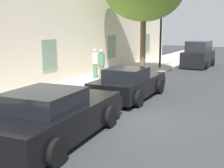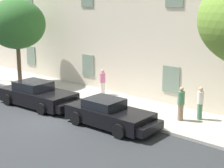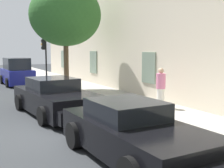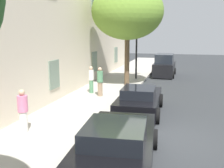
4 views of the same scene
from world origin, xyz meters
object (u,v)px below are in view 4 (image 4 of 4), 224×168
object	(u,v)px
sportscar_red_lead	(118,144)
sportscar_yellow_flank	(140,100)
hatchback_parked	(164,66)
pedestrian_bystander	(23,111)
pedestrian_admiring	(91,79)
tree_midblock	(127,12)
street_lamp	(142,31)
pedestrian_strolling	(100,81)

from	to	relation	value
sportscar_red_lead	sportscar_yellow_flank	bearing A→B (deg)	2.35
hatchback_parked	pedestrian_bystander	distance (m)	16.07
pedestrian_admiring	sportscar_yellow_flank	bearing A→B (deg)	-128.93
pedestrian_admiring	pedestrian_bystander	xyz separation A→B (m)	(-6.85, 0.25, -0.04)
hatchback_parked	tree_midblock	world-z (taller)	tree_midblock
sportscar_yellow_flank	street_lamp	xyz separation A→B (m)	(8.68, 1.28, 3.31)
sportscar_red_lead	pedestrian_bystander	size ratio (longest dim) A/B	3.25
pedestrian_admiring	hatchback_parked	bearing A→B (deg)	-23.25
tree_midblock	pedestrian_bystander	bearing A→B (deg)	169.82
hatchback_parked	sportscar_yellow_flank	bearing A→B (deg)	178.44
sportscar_yellow_flank	pedestrian_strolling	xyz separation A→B (m)	(2.14, 2.67, 0.42)
hatchback_parked	sportscar_red_lead	bearing A→B (deg)	179.68
pedestrian_admiring	sportscar_red_lead	bearing A→B (deg)	-155.78
pedestrian_admiring	pedestrian_bystander	world-z (taller)	pedestrian_admiring
tree_midblock	pedestrian_admiring	distance (m)	5.44
sportscar_red_lead	pedestrian_admiring	xyz separation A→B (m)	(8.11, 3.65, 0.39)
hatchback_parked	pedestrian_admiring	world-z (taller)	hatchback_parked
sportscar_yellow_flank	tree_midblock	bearing A→B (deg)	17.72
sportscar_red_lead	hatchback_parked	xyz separation A→B (m)	(16.82, -0.09, 0.26)
tree_midblock	pedestrian_admiring	world-z (taller)	tree_midblock
sportscar_yellow_flank	pedestrian_admiring	bearing A→B (deg)	51.07
sportscar_red_lead	tree_midblock	xyz separation A→B (m)	(11.24, 2.10, 4.56)
pedestrian_bystander	sportscar_yellow_flank	bearing A→B (deg)	-42.01
sportscar_red_lead	tree_midblock	bearing A→B (deg)	10.60
tree_midblock	pedestrian_strolling	bearing A→B (deg)	168.23
sportscar_red_lead	pedestrian_bystander	xyz separation A→B (m)	(1.26, 3.90, 0.36)
street_lamp	pedestrian_bystander	world-z (taller)	street_lamp
tree_midblock	pedestrian_bystander	world-z (taller)	tree_midblock
street_lamp	pedestrian_bystander	distance (m)	13.31
sportscar_yellow_flank	street_lamp	size ratio (longest dim) A/B	0.87
street_lamp	pedestrian_admiring	size ratio (longest dim) A/B	3.28
pedestrian_strolling	street_lamp	bearing A→B (deg)	-12.01
sportscar_red_lead	hatchback_parked	bearing A→B (deg)	-0.32
sportscar_red_lead	pedestrian_strolling	size ratio (longest dim) A/B	3.11
sportscar_yellow_flank	pedestrian_admiring	distance (m)	4.43
street_lamp	hatchback_parked	bearing A→B (deg)	-29.58
pedestrian_strolling	sportscar_red_lead	bearing A→B (deg)	-158.88
street_lamp	pedestrian_strolling	world-z (taller)	street_lamp
pedestrian_admiring	pedestrian_bystander	bearing A→B (deg)	177.93
sportscar_yellow_flank	pedestrian_strolling	bearing A→B (deg)	51.31
sportscar_yellow_flank	tree_midblock	distance (m)	7.70
pedestrian_admiring	pedestrian_strolling	distance (m)	0.99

